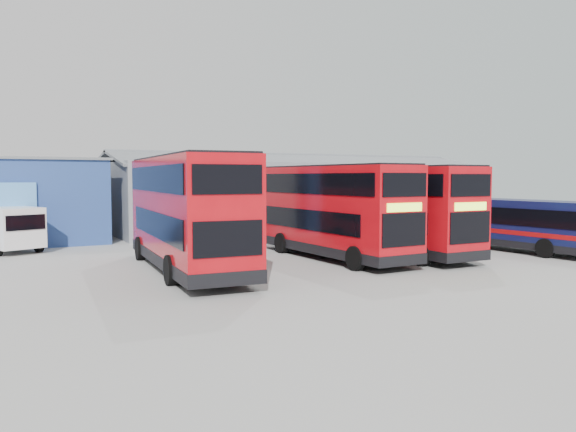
{
  "coord_description": "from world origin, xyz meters",
  "views": [
    {
      "loc": [
        -14.46,
        -19.98,
        4.01
      ],
      "look_at": [
        -1.54,
        4.01,
        2.1
      ],
      "focal_mm": 35.0,
      "sensor_mm": 36.0,
      "label": 1
    }
  ],
  "objects": [
    {
      "name": "ground_plane",
      "position": [
        0.0,
        0.0,
        0.0
      ],
      "size": [
        120.0,
        120.0,
        0.0
      ],
      "primitive_type": "plane",
      "color": "gray",
      "rests_on": "ground"
    },
    {
      "name": "maintenance_shed",
      "position": [
        8.0,
        20.0,
        2.6
      ],
      "size": [
        30.5,
        12.0,
        5.89
      ],
      "color": "gray",
      "rests_on": "ground"
    },
    {
      "name": "double_decker_left",
      "position": [
        -7.03,
        2.91,
        2.43
      ],
      "size": [
        3.65,
        11.7,
        4.87
      ],
      "rotation": [
        0.0,
        0.0,
        3.07
      ],
      "color": "#B70A12",
      "rests_on": "ground"
    },
    {
      "name": "double_decker_centre",
      "position": [
        0.45,
        3.3,
        2.28
      ],
      "size": [
        2.99,
        10.89,
        4.57
      ],
      "rotation": [
        0.0,
        0.0,
        0.03
      ],
      "color": "#B70A12",
      "rests_on": "ground"
    },
    {
      "name": "double_decker_right",
      "position": [
        3.95,
        2.83,
        2.25
      ],
      "size": [
        2.85,
        10.76,
        4.53
      ],
      "rotation": [
        0.0,
        0.0,
        -0.01
      ],
      "color": "#B70A12",
      "rests_on": "ground"
    },
    {
      "name": "single_decker_blue",
      "position": [
        10.73,
        1.14,
        1.38
      ],
      "size": [
        2.96,
        10.35,
        2.77
      ],
      "rotation": [
        0.0,
        0.0,
        3.2
      ],
      "color": "#0D163C",
      "rests_on": "ground"
    },
    {
      "name": "panel_van",
      "position": [
        -13.75,
        13.76,
        1.35
      ],
      "size": [
        4.03,
        5.91,
        2.41
      ],
      "rotation": [
        0.0,
        0.0,
        0.37
      ],
      "color": "white",
      "rests_on": "ground"
    }
  ]
}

